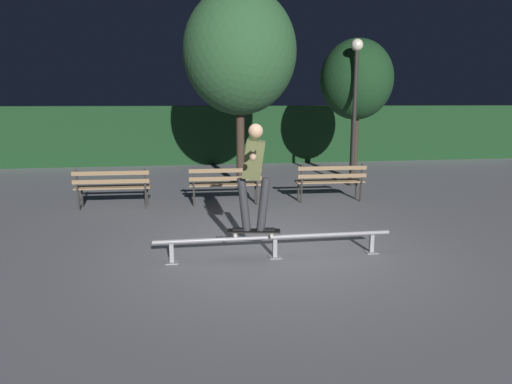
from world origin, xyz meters
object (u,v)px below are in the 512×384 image
object	(u,v)px
park_bench_left_center	(225,181)
lamp_post_right	(355,94)
skateboard	(254,231)
tree_behind_benches	(240,52)
skateboarder	(254,168)
park_bench_leftmost	(112,184)
grind_rail	(275,240)
tree_far_right	(357,80)
park_bench_right_center	(331,179)

from	to	relation	value
park_bench_left_center	lamp_post_right	bearing A→B (deg)	27.89
skateboard	tree_behind_benches	world-z (taller)	tree_behind_benches
skateboarder	park_bench_leftmost	bearing A→B (deg)	124.05
skateboard	skateboarder	world-z (taller)	skateboarder
grind_rail	park_bench_left_center	distance (m)	3.76
grind_rail	skateboard	size ratio (longest dim) A/B	4.45
tree_far_right	tree_behind_benches	bearing A→B (deg)	-167.29
park_bench_right_center	lamp_post_right	distance (m)	3.02
park_bench_left_center	tree_behind_benches	distance (m)	3.80
skateboarder	tree_behind_benches	xyz separation A→B (m)	(0.54, 5.98, 2.18)
grind_rail	park_bench_left_center	size ratio (longest dim) A/B	2.22
tree_far_right	skateboarder	bearing A→B (deg)	-120.81
park_bench_right_center	tree_behind_benches	size ratio (longest dim) A/B	0.31
park_bench_leftmost	tree_far_right	xyz separation A→B (m)	(6.55, 3.04, 2.35)
park_bench_leftmost	skateboarder	bearing A→B (deg)	-55.95
skateboard	tree_far_right	size ratio (longest dim) A/B	0.20
tree_far_right	skateboard	bearing A→B (deg)	-120.83
tree_behind_benches	tree_far_right	world-z (taller)	tree_behind_benches
lamp_post_right	grind_rail	bearing A→B (deg)	-120.06
skateboard	tree_far_right	bearing A→B (deg)	59.17
skateboarder	tree_far_right	distance (m)	8.02
skateboard	park_bench_right_center	world-z (taller)	park_bench_right_center
tree_far_right	lamp_post_right	world-z (taller)	tree_far_right
skateboard	park_bench_right_center	bearing A→B (deg)	57.61
tree_far_right	grind_rail	bearing A→B (deg)	-118.80
park_bench_right_center	park_bench_left_center	bearing A→B (deg)	180.00
skateboarder	tree_behind_benches	distance (m)	6.38
park_bench_leftmost	tree_far_right	world-z (taller)	tree_far_right
grind_rail	skateboard	xyz separation A→B (m)	(-0.32, -0.00, 0.16)
grind_rail	park_bench_leftmost	bearing A→B (deg)	127.27
tree_behind_benches	tree_far_right	size ratio (longest dim) A/B	1.27
park_bench_leftmost	lamp_post_right	xyz separation A→B (m)	(6.12, 1.95, 1.94)
park_bench_left_center	park_bench_right_center	xyz separation A→B (m)	(2.44, 0.00, 0.00)
grind_rail	skateboard	distance (m)	0.36
park_bench_left_center	lamp_post_right	world-z (taller)	lamp_post_right
grind_rail	skateboarder	distance (m)	1.14
park_bench_left_center	tree_behind_benches	bearing A→B (deg)	74.61
skateboard	tree_behind_benches	bearing A→B (deg)	84.81
skateboarder	park_bench_leftmost	xyz separation A→B (m)	(-2.52, 3.73, -0.82)
skateboard	tree_far_right	distance (m)	8.26
skateboarder	park_bench_leftmost	world-z (taller)	skateboarder
park_bench_left_center	lamp_post_right	size ratio (longest dim) A/B	0.41
park_bench_left_center	park_bench_right_center	distance (m)	2.44
park_bench_leftmost	tree_behind_benches	world-z (taller)	tree_behind_benches
skateboard	park_bench_right_center	xyz separation A→B (m)	(2.36, 3.73, 0.12)
skateboard	lamp_post_right	distance (m)	7.03
skateboard	lamp_post_right	bearing A→B (deg)	57.58
tree_behind_benches	tree_far_right	distance (m)	3.64
park_bench_leftmost	tree_far_right	size ratio (longest dim) A/B	0.40
park_bench_left_center	tree_behind_benches	size ratio (longest dim) A/B	0.31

